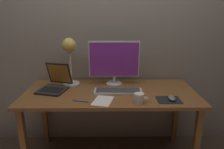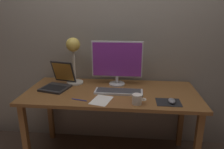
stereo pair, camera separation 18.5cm
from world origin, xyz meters
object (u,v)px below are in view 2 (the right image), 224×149
object	(u,v)px
keyboard_main	(119,91)
coffee_mug	(137,99)
mouse	(172,101)
pen	(79,100)
desk_lamp	(73,51)
laptop	(59,80)
monitor	(117,61)

from	to	relation	value
keyboard_main	coffee_mug	world-z (taller)	coffee_mug
mouse	pen	distance (m)	0.77
keyboard_main	desk_lamp	distance (m)	0.61
laptop	pen	bearing A→B (deg)	-48.06
monitor	coffee_mug	xyz separation A→B (m)	(0.20, -0.45, -0.21)
coffee_mug	pen	size ratio (longest dim) A/B	0.82
monitor	keyboard_main	world-z (taller)	monitor
monitor	laptop	bearing A→B (deg)	-168.59
desk_lamp	mouse	world-z (taller)	desk_lamp
monitor	laptop	xyz separation A→B (m)	(-0.56, -0.11, -0.18)
desk_lamp	pen	world-z (taller)	desk_lamp
laptop	coffee_mug	size ratio (longest dim) A/B	3.15
desk_lamp	mouse	size ratio (longest dim) A/B	4.92
keyboard_main	coffee_mug	xyz separation A→B (m)	(0.16, -0.23, 0.03)
desk_lamp	keyboard_main	bearing A→B (deg)	-25.30
desk_lamp	coffee_mug	world-z (taller)	desk_lamp
mouse	pen	xyz separation A→B (m)	(-0.77, -0.02, -0.02)
coffee_mug	desk_lamp	bearing A→B (deg)	144.76
keyboard_main	coffee_mug	bearing A→B (deg)	-53.95
monitor	pen	size ratio (longest dim) A/B	3.59
desk_lamp	coffee_mug	size ratio (longest dim) A/B	4.10
desk_lamp	coffee_mug	distance (m)	0.83
keyboard_main	desk_lamp	size ratio (longest dim) A/B	0.94
coffee_mug	pen	bearing A→B (deg)	177.00
laptop	mouse	bearing A→B (deg)	-15.54
monitor	mouse	xyz separation A→B (m)	(0.48, -0.40, -0.23)
desk_lamp	coffee_mug	bearing A→B (deg)	-35.24
desk_lamp	pen	bearing A→B (deg)	-70.50
mouse	laptop	bearing A→B (deg)	164.46
keyboard_main	laptop	xyz separation A→B (m)	(-0.60, 0.11, 0.06)
monitor	coffee_mug	size ratio (longest dim) A/B	4.36
keyboard_main	pen	xyz separation A→B (m)	(-0.32, -0.20, -0.01)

